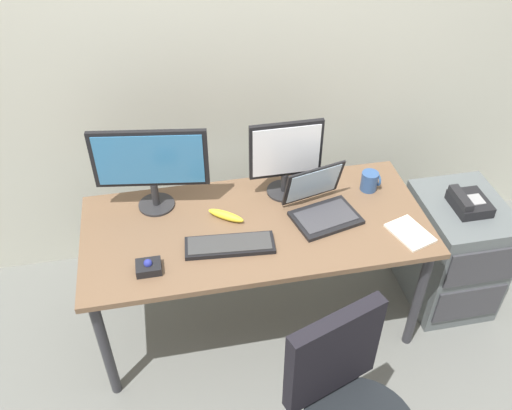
% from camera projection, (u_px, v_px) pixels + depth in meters
% --- Properties ---
extents(ground_plane, '(8.00, 8.00, 0.00)m').
position_uv_depth(ground_plane, '(256.00, 317.00, 3.10)').
color(ground_plane, slate).
extents(back_wall, '(6.00, 0.10, 2.80)m').
position_uv_depth(back_wall, '(228.00, 26.00, 2.75)').
color(back_wall, beige).
rests_on(back_wall, ground).
extents(desk, '(1.66, 0.74, 0.70)m').
position_uv_depth(desk, '(256.00, 235.00, 2.69)').
color(desk, brown).
rests_on(desk, ground).
extents(file_cabinet, '(0.42, 0.53, 0.66)m').
position_uv_depth(file_cabinet, '(452.00, 252.00, 3.03)').
color(file_cabinet, '#545B5D').
rests_on(file_cabinet, ground).
extents(desk_phone, '(0.17, 0.20, 0.09)m').
position_uv_depth(desk_phone, '(469.00, 203.00, 2.78)').
color(desk_phone, black).
rests_on(desk_phone, file_cabinet).
extents(monitor_main, '(0.54, 0.18, 0.44)m').
position_uv_depth(monitor_main, '(150.00, 164.00, 2.59)').
color(monitor_main, '#262628').
rests_on(monitor_main, desk).
extents(monitor_side, '(0.36, 0.18, 0.41)m').
position_uv_depth(monitor_side, '(286.00, 156.00, 2.69)').
color(monitor_side, '#262628').
rests_on(monitor_side, desk).
extents(keyboard, '(0.42, 0.17, 0.03)m').
position_uv_depth(keyboard, '(230.00, 245.00, 2.52)').
color(keyboard, black).
rests_on(keyboard, desk).
extents(laptop, '(0.37, 0.35, 0.23)m').
position_uv_depth(laptop, '(321.00, 205.00, 2.68)').
color(laptop, black).
rests_on(laptop, desk).
extents(trackball_mouse, '(0.11, 0.09, 0.07)m').
position_uv_depth(trackball_mouse, '(149.00, 267.00, 2.40)').
color(trackball_mouse, black).
rests_on(trackball_mouse, desk).
extents(coffee_mug, '(0.10, 0.09, 0.10)m').
position_uv_depth(coffee_mug, '(370.00, 181.00, 2.83)').
color(coffee_mug, '#2F4F84').
rests_on(coffee_mug, desk).
extents(paper_notepad, '(0.21, 0.24, 0.01)m').
position_uv_depth(paper_notepad, '(410.00, 233.00, 2.59)').
color(paper_notepad, white).
rests_on(paper_notepad, desk).
extents(banana, '(0.18, 0.15, 0.04)m').
position_uv_depth(banana, '(226.00, 216.00, 2.67)').
color(banana, yellow).
rests_on(banana, desk).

